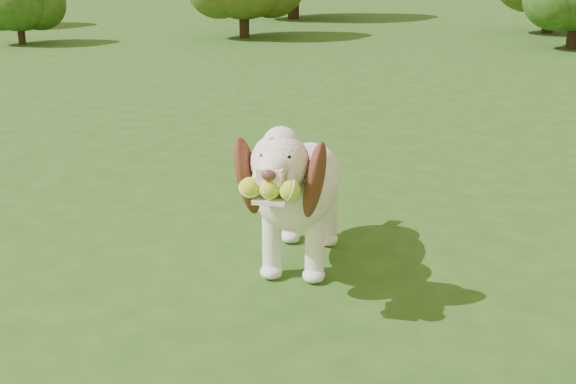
{
  "coord_description": "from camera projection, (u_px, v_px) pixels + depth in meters",
  "views": [
    {
      "loc": [
        0.18,
        -3.8,
        1.47
      ],
      "look_at": [
        0.2,
        -0.84,
        0.46
      ],
      "focal_mm": 45.0,
      "sensor_mm": 36.0,
      "label": 1
    }
  ],
  "objects": [
    {
      "name": "shrub_a",
      "position": [
        18.0,
        1.0,
        11.26
      ],
      "size": [
        1.1,
        1.1,
        1.14
      ],
      "color": "#382314",
      "rests_on": "ground"
    },
    {
      "name": "ground",
      "position": [
        251.0,
        222.0,
        4.07
      ],
      "size": [
        80.0,
        80.0,
        0.0
      ],
      "primitive_type": "plane",
      "color": "#234C15",
      "rests_on": "ground"
    },
    {
      "name": "dog",
      "position": [
        298.0,
        184.0,
        3.37
      ],
      "size": [
        0.56,
        1.21,
        0.79
      ],
      "rotation": [
        0.0,
        0.0,
        -0.21
      ],
      "color": "white",
      "rests_on": "ground"
    }
  ]
}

